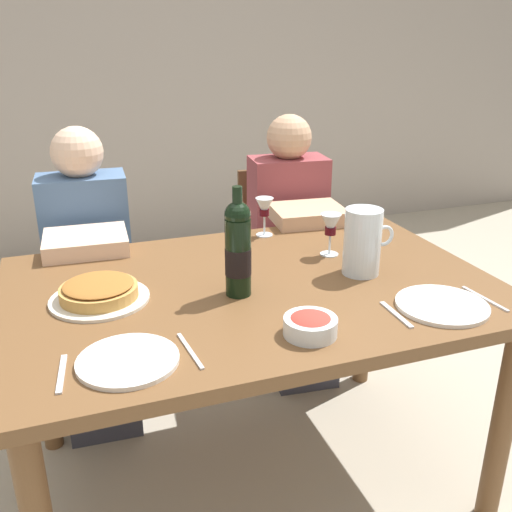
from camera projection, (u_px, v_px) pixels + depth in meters
ground_plane at (253, 476)px, 2.04m from camera, size 8.00×8.00×0.00m
back_wall at (125, 47)px, 3.83m from camera, size 8.00×0.10×2.80m
dining_table at (253, 311)px, 1.79m from camera, size 1.50×1.00×0.76m
wine_bottle at (238, 249)px, 1.64m from camera, size 0.08×0.08×0.33m
water_pitcher at (362, 246)px, 1.81m from camera, size 0.17×0.12×0.22m
baked_tart at (99, 292)px, 1.64m from camera, size 0.29×0.29×0.06m
salad_bowl at (310, 325)px, 1.45m from camera, size 0.14×0.14×0.06m
wine_glass_left_diner at (331, 227)px, 1.96m from camera, size 0.07×0.07×0.15m
wine_glass_right_diner at (264, 209)px, 2.15m from camera, size 0.07×0.07×0.15m
dinner_plate_left_setting at (442, 305)px, 1.61m from camera, size 0.26×0.26×0.01m
dinner_plate_right_setting at (128, 360)px, 1.34m from camera, size 0.24×0.24×0.01m
fork_left_setting at (396, 314)px, 1.56m from camera, size 0.02×0.16×0.00m
knife_left_setting at (485, 299)px, 1.66m from camera, size 0.02×0.18×0.00m
knife_right_setting at (190, 351)px, 1.39m from camera, size 0.03×0.18×0.00m
spoon_right_setting at (62, 374)px, 1.29m from camera, size 0.03×0.16×0.00m
chair_left at (91, 275)px, 2.49m from camera, size 0.42×0.42×0.87m
diner_left at (90, 270)px, 2.23m from camera, size 0.35×0.52×1.16m
chair_right at (279, 248)px, 2.80m from camera, size 0.44×0.44×0.87m
diner_right at (295, 241)px, 2.55m from camera, size 0.37×0.53×1.16m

